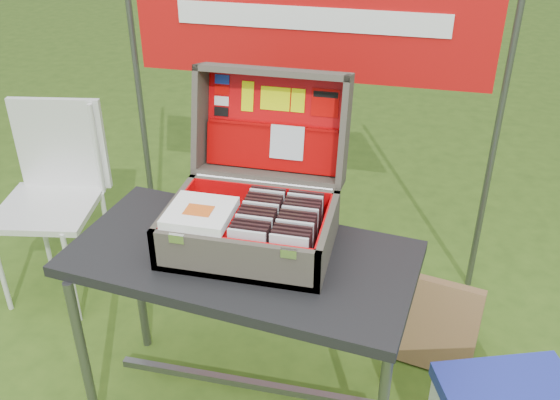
% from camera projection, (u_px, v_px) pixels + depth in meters
% --- Properties ---
extents(table, '(1.25, 0.73, 0.74)m').
position_uv_depth(table, '(244.00, 335.00, 2.32)').
color(table, black).
rests_on(table, ground).
extents(table_top, '(1.25, 0.73, 0.04)m').
position_uv_depth(table_top, '(241.00, 258.00, 2.15)').
color(table_top, black).
rests_on(table_top, ground).
extents(table_leg_fl, '(0.04, 0.04, 0.70)m').
position_uv_depth(table_leg_fl, '(84.00, 360.00, 2.24)').
color(table_leg_fl, '#59595B').
rests_on(table_leg_fl, ground).
extents(table_leg_bl, '(0.04, 0.04, 0.70)m').
position_uv_depth(table_leg_bl, '(139.00, 282.00, 2.63)').
color(table_leg_bl, '#59595B').
rests_on(table_leg_bl, ground).
extents(table_leg_br, '(0.04, 0.04, 0.70)m').
position_uv_depth(table_leg_br, '(392.00, 319.00, 2.43)').
color(table_leg_br, '#59595B').
rests_on(table_leg_br, ground).
extents(table_brace, '(1.03, 0.03, 0.03)m').
position_uv_depth(table_brace, '(246.00, 383.00, 2.45)').
color(table_brace, '#59595B').
rests_on(table_brace, ground).
extents(suitcase, '(0.56, 0.56, 0.52)m').
position_uv_depth(suitcase, '(253.00, 173.00, 2.09)').
color(suitcase, '#4E483C').
rests_on(suitcase, table).
extents(suitcase_base_bottom, '(0.56, 0.40, 0.02)m').
position_uv_depth(suitcase_base_bottom, '(250.00, 245.00, 2.16)').
color(suitcase_base_bottom, '#4E483C').
rests_on(suitcase_base_bottom, table_top).
extents(suitcase_base_wall_front, '(0.56, 0.02, 0.15)m').
position_uv_depth(suitcase_base_wall_front, '(234.00, 261.00, 1.97)').
color(suitcase_base_wall_front, '#4E483C').
rests_on(suitcase_base_wall_front, table_top).
extents(suitcase_base_wall_back, '(0.56, 0.02, 0.15)m').
position_uv_depth(suitcase_base_wall_back, '(263.00, 202.00, 2.29)').
color(suitcase_base_wall_back, '#4E483C').
rests_on(suitcase_base_wall_back, table_top).
extents(suitcase_base_wall_left, '(0.02, 0.40, 0.15)m').
position_uv_depth(suitcase_base_wall_left, '(175.00, 220.00, 2.18)').
color(suitcase_base_wall_left, '#4E483C').
rests_on(suitcase_base_wall_left, table_top).
extents(suitcase_base_wall_right, '(0.02, 0.40, 0.15)m').
position_uv_depth(suitcase_base_wall_right, '(328.00, 239.00, 2.08)').
color(suitcase_base_wall_right, '#4E483C').
rests_on(suitcase_base_wall_right, table_top).
extents(suitcase_liner_floor, '(0.52, 0.36, 0.01)m').
position_uv_depth(suitcase_liner_floor, '(250.00, 241.00, 2.15)').
color(suitcase_liner_floor, red).
rests_on(suitcase_liner_floor, suitcase_base_bottom).
extents(suitcase_latch_left, '(0.05, 0.01, 0.03)m').
position_uv_depth(suitcase_latch_left, '(177.00, 239.00, 1.96)').
color(suitcase_latch_left, silver).
rests_on(suitcase_latch_left, suitcase_base_wall_front).
extents(suitcase_latch_right, '(0.05, 0.01, 0.03)m').
position_uv_depth(suitcase_latch_right, '(289.00, 253.00, 1.89)').
color(suitcase_latch_right, silver).
rests_on(suitcase_latch_right, suitcase_base_wall_front).
extents(suitcase_hinge, '(0.51, 0.02, 0.02)m').
position_uv_depth(suitcase_hinge, '(264.00, 183.00, 2.26)').
color(suitcase_hinge, silver).
rests_on(suitcase_hinge, suitcase_base_wall_back).
extents(suitcase_lid_back, '(0.56, 0.12, 0.40)m').
position_uv_depth(suitcase_lid_back, '(275.00, 122.00, 2.34)').
color(suitcase_lid_back, '#4E483C').
rests_on(suitcase_lid_back, suitcase_base_wall_back).
extents(suitcase_lid_rim_far, '(0.56, 0.15, 0.06)m').
position_uv_depth(suitcase_lid_rim_far, '(274.00, 72.00, 2.22)').
color(suitcase_lid_rim_far, '#4E483C').
rests_on(suitcase_lid_rim_far, suitcase_lid_back).
extents(suitcase_lid_rim_near, '(0.56, 0.15, 0.06)m').
position_uv_depth(suitcase_lid_rim_near, '(269.00, 175.00, 2.33)').
color(suitcase_lid_rim_near, '#4E483C').
rests_on(suitcase_lid_rim_near, suitcase_lid_back).
extents(suitcase_lid_rim_left, '(0.02, 0.24, 0.43)m').
position_uv_depth(suitcase_lid_rim_left, '(201.00, 118.00, 2.33)').
color(suitcase_lid_rim_left, '#4E483C').
rests_on(suitcase_lid_rim_left, suitcase_lid_back).
extents(suitcase_lid_rim_right, '(0.02, 0.24, 0.43)m').
position_uv_depth(suitcase_lid_rim_right, '(345.00, 131.00, 2.22)').
color(suitcase_lid_rim_right, '#4E483C').
rests_on(suitcase_lid_rim_right, suitcase_lid_back).
extents(suitcase_lid_liner, '(0.51, 0.09, 0.34)m').
position_uv_depth(suitcase_lid_liner, '(274.00, 122.00, 2.32)').
color(suitcase_lid_liner, red).
rests_on(suitcase_lid_liner, suitcase_lid_back).
extents(suitcase_liner_wall_front, '(0.52, 0.01, 0.13)m').
position_uv_depth(suitcase_liner_wall_front, '(235.00, 256.00, 1.98)').
color(suitcase_liner_wall_front, red).
rests_on(suitcase_liner_wall_front, suitcase_base_bottom).
extents(suitcase_liner_wall_back, '(0.52, 0.01, 0.13)m').
position_uv_depth(suitcase_liner_wall_back, '(262.00, 201.00, 2.27)').
color(suitcase_liner_wall_back, red).
rests_on(suitcase_liner_wall_back, suitcase_base_bottom).
extents(suitcase_liner_wall_left, '(0.01, 0.36, 0.13)m').
position_uv_depth(suitcase_liner_wall_left, '(179.00, 218.00, 2.17)').
color(suitcase_liner_wall_left, red).
rests_on(suitcase_liner_wall_left, suitcase_base_bottom).
extents(suitcase_liner_wall_right, '(0.01, 0.36, 0.13)m').
position_uv_depth(suitcase_liner_wall_right, '(324.00, 236.00, 2.07)').
color(suitcase_liner_wall_right, red).
rests_on(suitcase_liner_wall_right, suitcase_base_bottom).
extents(suitcase_lid_pocket, '(0.50, 0.07, 0.16)m').
position_uv_depth(suitcase_lid_pocket, '(272.00, 148.00, 2.33)').
color(suitcase_lid_pocket, '#A10303').
rests_on(suitcase_lid_pocket, suitcase_lid_liner).
extents(suitcase_pocket_edge, '(0.49, 0.02, 0.02)m').
position_uv_depth(suitcase_pocket_edge, '(273.00, 127.00, 2.30)').
color(suitcase_pocket_edge, '#A10303').
rests_on(suitcase_pocket_edge, suitcase_lid_pocket).
extents(suitcase_pocket_cd, '(0.13, 0.04, 0.12)m').
position_uv_depth(suitcase_pocket_cd, '(287.00, 142.00, 2.29)').
color(suitcase_pocket_cd, silver).
rests_on(suitcase_pocket_cd, suitcase_lid_pocket).
extents(lid_sticker_cc_a, '(0.06, 0.01, 0.03)m').
position_uv_depth(lid_sticker_cc_a, '(222.00, 79.00, 2.32)').
color(lid_sticker_cc_a, '#1933B2').
rests_on(lid_sticker_cc_a, suitcase_lid_liner).
extents(lid_sticker_cc_b, '(0.06, 0.01, 0.03)m').
position_uv_depth(lid_sticker_cc_b, '(222.00, 90.00, 2.33)').
color(lid_sticker_cc_b, '#CA0401').
rests_on(lid_sticker_cc_b, suitcase_lid_liner).
extents(lid_sticker_cc_c, '(0.06, 0.01, 0.03)m').
position_uv_depth(lid_sticker_cc_c, '(222.00, 101.00, 2.34)').
color(lid_sticker_cc_c, white).
rests_on(lid_sticker_cc_c, suitcase_lid_liner).
extents(lid_sticker_cc_d, '(0.06, 0.01, 0.03)m').
position_uv_depth(lid_sticker_cc_d, '(221.00, 112.00, 2.35)').
color(lid_sticker_cc_d, black).
rests_on(lid_sticker_cc_d, suitcase_lid_liner).
extents(lid_card_neon_tall, '(0.05, 0.03, 0.11)m').
position_uv_depth(lid_card_neon_tall, '(248.00, 96.00, 2.31)').
color(lid_card_neon_tall, '#E1F802').
rests_on(lid_card_neon_tall, suitcase_lid_liner).
extents(lid_card_neon_main, '(0.11, 0.02, 0.08)m').
position_uv_depth(lid_card_neon_main, '(275.00, 99.00, 2.29)').
color(lid_card_neon_main, '#E1F802').
rests_on(lid_card_neon_main, suitcase_lid_liner).
extents(lid_card_neon_small, '(0.05, 0.02, 0.08)m').
position_uv_depth(lid_card_neon_small, '(298.00, 101.00, 2.27)').
color(lid_card_neon_small, '#E1F802').
rests_on(lid_card_neon_small, suitcase_lid_liner).
extents(lid_sticker_band, '(0.10, 0.03, 0.10)m').
position_uv_depth(lid_sticker_band, '(325.00, 103.00, 2.25)').
color(lid_sticker_band, '#CA0401').
rests_on(lid_sticker_band, suitcase_lid_liner).
extents(lid_sticker_band_bar, '(0.09, 0.01, 0.02)m').
position_uv_depth(lid_sticker_band_bar, '(326.00, 95.00, 2.25)').
color(lid_sticker_band_bar, black).
rests_on(lid_sticker_band_bar, suitcase_lid_liner).
extents(cd_left_0, '(0.12, 0.01, 0.14)m').
position_uv_depth(cd_left_0, '(247.00, 250.00, 1.98)').
color(cd_left_0, silver).
rests_on(cd_left_0, suitcase_liner_floor).
extents(cd_left_1, '(0.12, 0.01, 0.14)m').
position_uv_depth(cd_left_1, '(249.00, 246.00, 2.00)').
color(cd_left_1, black).
rests_on(cd_left_1, suitcase_liner_floor).
extents(cd_left_2, '(0.12, 0.01, 0.14)m').
position_uv_depth(cd_left_2, '(251.00, 242.00, 2.02)').
color(cd_left_2, black).
rests_on(cd_left_2, suitcase_liner_floor).
extents(cd_left_3, '(0.12, 0.01, 0.14)m').
position_uv_depth(cd_left_3, '(253.00, 239.00, 2.04)').
color(cd_left_3, black).
rests_on(cd_left_3, suitcase_liner_floor).
extents(cd_left_4, '(0.12, 0.01, 0.14)m').
position_uv_depth(cd_left_4, '(254.00, 235.00, 2.06)').
color(cd_left_4, silver).
rests_on(cd_left_4, suitcase_liner_floor).
extents(cd_left_5, '(0.12, 0.01, 0.14)m').
position_uv_depth(cd_left_5, '(256.00, 231.00, 2.07)').
color(cd_left_5, black).
rests_on(cd_left_5, suitcase_liner_floor).
extents(cd_left_6, '(0.12, 0.01, 0.14)m').
position_uv_depth(cd_left_6, '(258.00, 228.00, 2.09)').
color(cd_left_6, black).
rests_on(cd_left_6, suitcase_liner_floor).
extents(cd_left_7, '(0.12, 0.01, 0.14)m').
position_uv_depth(cd_left_7, '(259.00, 224.00, 2.11)').
color(cd_left_7, black).
rests_on(cd_left_7, suitcase_liner_floor).
extents(cd_left_8, '(0.12, 0.01, 0.14)m').
position_uv_depth(cd_left_8, '(261.00, 221.00, 2.13)').
color(cd_left_8, silver).
rests_on(cd_left_8, suitcase_liner_floor).
extents(cd_left_9, '(0.12, 0.01, 0.14)m').
position_uv_depth(cd_left_9, '(263.00, 218.00, 2.15)').
color(cd_left_9, black).
rests_on(cd_left_9, suitcase_liner_floor).
extents(cd_left_10, '(0.12, 0.01, 0.14)m').
position_uv_depth(cd_left_10, '(264.00, 214.00, 2.17)').
color(cd_left_10, black).
rests_on(cd_left_10, suitcase_liner_floor).
extents(cd_left_11, '(0.12, 0.01, 0.14)m').
position_uv_depth(cd_left_11, '(266.00, 211.00, 2.19)').
color(cd_left_11, black).
rests_on(cd_left_11, suitcase_liner_floor).
extents(cd_left_12, '(0.12, 0.01, 0.14)m').
position_uv_depth(cd_left_12, '(267.00, 208.00, 2.20)').
color(cd_left_12, silver).
rests_on(cd_left_12, suitcase_liner_floor).
extents(cd_left_13, '(0.12, 0.01, 0.14)m').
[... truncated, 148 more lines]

